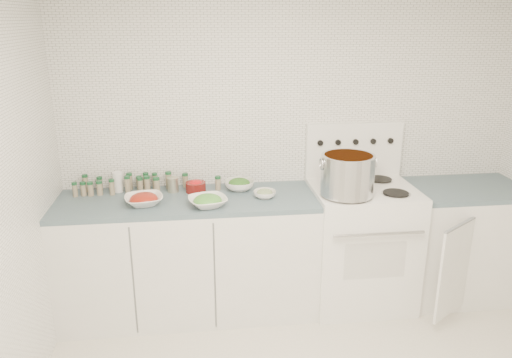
# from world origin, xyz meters

# --- Properties ---
(room_walls) EXTENTS (3.54, 3.04, 2.52)m
(room_walls) POSITION_xyz_m (0.00, 0.00, 1.56)
(room_walls) COLOR white
(room_walls) RESTS_ON ground
(counter_left) EXTENTS (1.85, 0.62, 0.90)m
(counter_left) POSITION_xyz_m (-0.82, 1.19, 0.45)
(counter_left) COLOR white
(counter_left) RESTS_ON ground
(stove) EXTENTS (0.76, 0.70, 1.36)m
(stove) POSITION_xyz_m (0.48, 1.19, 0.50)
(stove) COLOR white
(stove) RESTS_ON ground
(counter_right) EXTENTS (0.89, 0.85, 0.90)m
(counter_right) POSITION_xyz_m (1.30, 1.19, 0.45)
(counter_right) COLOR white
(counter_right) RESTS_ON ground
(stock_pot) EXTENTS (0.39, 0.37, 0.29)m
(stock_pot) POSITION_xyz_m (0.30, 1.03, 1.10)
(stock_pot) COLOR silver
(stock_pot) RESTS_ON stove
(bowl_tomato) EXTENTS (0.31, 0.31, 0.09)m
(bowl_tomato) POSITION_xyz_m (-1.12, 1.11, 0.94)
(bowl_tomato) COLOR white
(bowl_tomato) RESTS_ON counter_left
(bowl_snowpea) EXTENTS (0.32, 0.32, 0.09)m
(bowl_snowpea) POSITION_xyz_m (-0.68, 1.03, 0.94)
(bowl_snowpea) COLOR white
(bowl_snowpea) RESTS_ON counter_left
(bowl_broccoli) EXTENTS (0.26, 0.26, 0.09)m
(bowl_broccoli) POSITION_xyz_m (-0.43, 1.34, 0.94)
(bowl_broccoli) COLOR white
(bowl_broccoli) RESTS_ON counter_left
(bowl_zucchini) EXTENTS (0.20, 0.20, 0.06)m
(bowl_zucchini) POSITION_xyz_m (-0.27, 1.15, 0.93)
(bowl_zucchini) COLOR white
(bowl_zucchini) RESTS_ON counter_left
(bowl_pepper) EXTENTS (0.15, 0.15, 0.09)m
(bowl_pepper) POSITION_xyz_m (-0.76, 1.33, 0.94)
(bowl_pepper) COLOR #601310
(bowl_pepper) RESTS_ON counter_left
(salt_canister) EXTENTS (0.09, 0.09, 0.15)m
(salt_canister) POSITION_xyz_m (-1.33, 1.41, 0.97)
(salt_canister) COLOR white
(salt_canister) RESTS_ON counter_left
(tin_can) EXTENTS (0.10, 0.10, 0.11)m
(tin_can) POSITION_xyz_m (-0.93, 1.36, 0.95)
(tin_can) COLOR #B0AB95
(tin_can) RESTS_ON counter_left
(spice_cluster) EXTENTS (1.07, 0.16, 0.14)m
(spice_cluster) POSITION_xyz_m (-1.21, 1.39, 0.96)
(spice_cluster) COLOR gray
(spice_cluster) RESTS_ON counter_left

